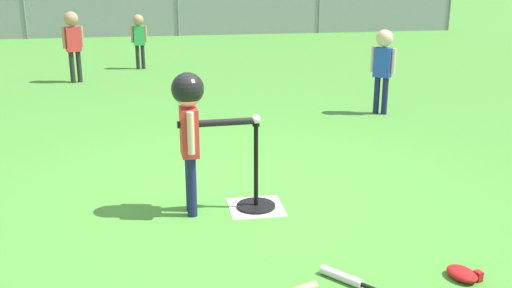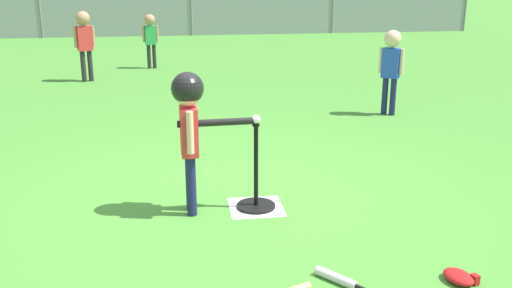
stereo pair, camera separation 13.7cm
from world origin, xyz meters
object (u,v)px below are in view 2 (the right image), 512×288
(batting_tee, at_px, (256,194))
(fielder_deep_right, at_px, (150,34))
(fielder_deep_left, at_px, (84,37))
(fielder_deep_center, at_px, (391,61))
(batter_child, at_px, (189,114))
(spare_bat_silver, at_px, (344,281))
(baseball_on_tee, at_px, (256,119))
(glove_near_bats, at_px, (459,277))

(batting_tee, relative_size, fielder_deep_right, 0.71)
(fielder_deep_left, bearing_deg, fielder_deep_center, -34.12)
(batter_child, height_order, spare_bat_silver, batter_child)
(fielder_deep_right, bearing_deg, batting_tee, -81.21)
(batting_tee, distance_m, fielder_deep_left, 6.10)
(batting_tee, bearing_deg, baseball_on_tee, -116.57)
(fielder_deep_left, height_order, glove_near_bats, fielder_deep_left)
(glove_near_bats, bearing_deg, batting_tee, 129.74)
(batting_tee, xyz_separation_m, baseball_on_tee, (-0.00, -0.00, 0.64))
(fielder_deep_right, bearing_deg, fielder_deep_left, -132.57)
(glove_near_bats, bearing_deg, batter_child, 141.10)
(fielder_deep_right, relative_size, fielder_deep_center, 0.91)
(batting_tee, bearing_deg, batter_child, -177.71)
(batter_child, bearing_deg, fielder_deep_left, 105.47)
(batter_child, relative_size, fielder_deep_right, 1.13)
(fielder_deep_center, bearing_deg, glove_near_bats, -104.23)
(baseball_on_tee, height_order, spare_bat_silver, baseball_on_tee)
(baseball_on_tee, xyz_separation_m, glove_near_bats, (1.11, -1.34, -0.72))
(fielder_deep_center, bearing_deg, batter_child, -133.56)
(batter_child, bearing_deg, glove_near_bats, -38.90)
(baseball_on_tee, height_order, fielder_deep_center, fielder_deep_center)
(batting_tee, height_order, spare_bat_silver, batting_tee)
(fielder_deep_right, bearing_deg, baseball_on_tee, -81.21)
(baseball_on_tee, xyz_separation_m, fielder_deep_left, (-2.10, 5.69, -0.00))
(batter_child, xyz_separation_m, fielder_deep_right, (-0.54, 6.85, -0.16))
(batting_tee, height_order, batter_child, batter_child)
(fielder_deep_center, bearing_deg, spare_bat_silver, -113.59)
(batter_child, bearing_deg, batting_tee, 2.29)
(batter_child, bearing_deg, fielder_deep_right, 94.47)
(batter_child, height_order, glove_near_bats, batter_child)
(batting_tee, distance_m, glove_near_bats, 1.74)
(fielder_deep_left, distance_m, spare_bat_silver, 7.44)
(baseball_on_tee, height_order, fielder_deep_right, fielder_deep_right)
(baseball_on_tee, xyz_separation_m, fielder_deep_center, (2.16, 2.80, -0.04))
(batting_tee, xyz_separation_m, fielder_deep_right, (-1.06, 6.83, 0.54))
(fielder_deep_left, distance_m, glove_near_bats, 7.77)
(glove_near_bats, bearing_deg, spare_bat_silver, 175.57)
(fielder_deep_left, height_order, fielder_deep_center, fielder_deep_left)
(baseball_on_tee, relative_size, fielder_deep_left, 0.06)
(baseball_on_tee, relative_size, fielder_deep_center, 0.07)
(batting_tee, xyz_separation_m, fielder_deep_center, (2.16, 2.80, 0.60))
(fielder_deep_left, bearing_deg, glove_near_bats, -65.43)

